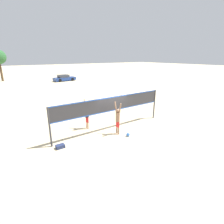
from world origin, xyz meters
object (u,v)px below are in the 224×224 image
Objects in this scene: gear_bag at (60,146)px; parked_car_mid at (64,78)px; player_spiker at (118,118)px; volleyball_net at (112,106)px; volleyball at (128,135)px; player_blocker at (87,114)px.

parked_car_mid reaches higher than gear_bag.
volleyball_net is at bearing -7.57° from player_spiker.
gear_bag is (-4.06, -0.48, -1.69)m from volleyball_net.
volleyball is 29.12m from parked_car_mid.
player_spiker is at bearing -97.57° from volleyball_net.
volleyball is at bearing 30.32° from player_blocker.
volleyball is at bearing -81.53° from volleyball_net.
player_blocker is 9.27× the size of volleyball.
parked_car_mid reaches higher than volleyball.
player_blocker is 3.37m from volleyball.
volleyball is at bearing -107.74° from parked_car_mid.
volleyball_net is 4.07× the size of player_blocker.
player_blocker reaches higher than volleyball.
volleyball_net reaches higher than player_spiker.
volleyball_net reaches higher than player_blocker.
parked_car_mid is at bearing 163.15° from player_blocker.
player_spiker reaches higher than gear_bag.
volleyball_net is at bearing 48.80° from player_blocker.
volleyball_net is 17.91× the size of gear_bag.
player_spiker is at bearing 115.56° from volleyball.
player_blocker is 4.41× the size of gear_bag.
gear_bag is at bearing -116.41° from parked_car_mid.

